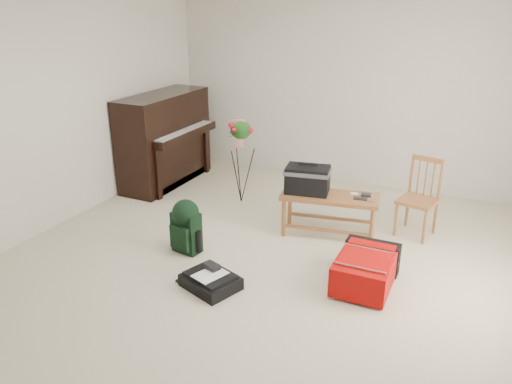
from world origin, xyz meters
The scene contains 10 objects.
floor centered at (0.00, 0.00, 0.00)m, with size 5.00×5.50×0.01m, color beige.
wall_back centered at (0.00, 2.75, 1.25)m, with size 5.00×0.04×2.50m, color beige.
wall_left centered at (-2.50, 0.00, 1.25)m, with size 0.04×5.50×2.50m, color beige.
piano centered at (-2.19, 1.60, 0.60)m, with size 0.71×1.50×1.25m.
bench centered at (0.22, 0.98, 0.57)m, with size 1.10×0.60×0.80m.
dining_chair centered at (1.26, 1.40, 0.42)m, with size 0.45×0.45×0.86m.
red_suitcase centered at (1.02, 0.16, 0.16)m, with size 0.51×0.73×0.31m.
black_duffel centered at (-0.23, -0.54, 0.07)m, with size 0.57×0.52×0.20m.
green_backpack centered at (-0.80, -0.05, 0.31)m, with size 0.31×0.29×0.57m.
flower_stand centered at (-0.91, 1.39, 0.54)m, with size 0.43×0.43×1.10m.
Camera 1 is at (1.83, -3.88, 2.47)m, focal length 35.00 mm.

